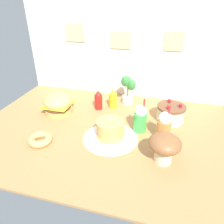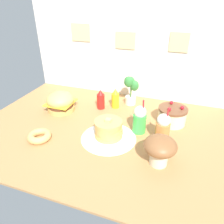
{
  "view_description": "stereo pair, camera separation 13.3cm",
  "coord_description": "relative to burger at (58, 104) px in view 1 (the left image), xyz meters",
  "views": [
    {
      "loc": [
        0.53,
        -1.63,
        1.15
      ],
      "look_at": [
        0.06,
        0.11,
        0.14
      ],
      "focal_mm": 34.19,
      "sensor_mm": 36.0,
      "label": 1
    },
    {
      "loc": [
        0.65,
        -1.59,
        1.15
      ],
      "look_at": [
        0.06,
        0.11,
        0.14
      ],
      "focal_mm": 34.19,
      "sensor_mm": 36.0,
      "label": 2
    }
  ],
  "objects": [
    {
      "name": "burger",
      "position": [
        0.0,
        0.0,
        0.0
      ],
      "size": [
        0.3,
        0.3,
        0.22
      ],
      "color": "#DBA859",
      "rests_on": "ground_plane"
    },
    {
      "name": "pancake_stack",
      "position": [
        0.68,
        -0.32,
        -0.02
      ],
      "size": [
        0.39,
        0.39,
        0.2
      ],
      "color": "white",
      "rests_on": "doily_mat"
    },
    {
      "name": "orange_float_cup",
      "position": [
        1.13,
        -0.2,
        0.03
      ],
      "size": [
        0.12,
        0.12,
        0.34
      ],
      "color": "orange",
      "rests_on": "ground_plane"
    },
    {
      "name": "ketchup_bottle",
      "position": [
        0.4,
        0.19,
        0.0
      ],
      "size": [
        0.09,
        0.09,
        0.23
      ],
      "color": "red",
      "rests_on": "ground_plane"
    },
    {
      "name": "mushroom_stool",
      "position": [
        1.15,
        -0.5,
        0.04
      ],
      "size": [
        0.25,
        0.25,
        0.24
      ],
      "color": "beige",
      "rests_on": "ground_plane"
    },
    {
      "name": "layer_cake",
      "position": [
        1.19,
        0.13,
        -0.02
      ],
      "size": [
        0.28,
        0.28,
        0.21
      ],
      "color": "beige",
      "rests_on": "ground_plane"
    },
    {
      "name": "potted_plant",
      "position": [
        0.69,
        0.41,
        0.08
      ],
      "size": [
        0.17,
        0.13,
        0.35
      ],
      "color": "white",
      "rests_on": "ground_plane"
    },
    {
      "name": "mustard_bottle",
      "position": [
        0.55,
        0.27,
        0.0
      ],
      "size": [
        0.09,
        0.09,
        0.23
      ],
      "color": "yellow",
      "rests_on": "ground_plane"
    },
    {
      "name": "back_wall",
      "position": [
        0.57,
        0.65,
        0.45
      ],
      "size": [
        2.44,
        0.04,
        1.09
      ],
      "color": "silver",
      "rests_on": "ground_plane"
    },
    {
      "name": "doily_mat",
      "position": [
        0.68,
        -0.32,
        -0.1
      ],
      "size": [
        0.5,
        0.5,
        0.0
      ],
      "primitive_type": "cylinder",
      "color": "white",
      "rests_on": "ground_plane"
    },
    {
      "name": "ground_plane",
      "position": [
        0.57,
        -0.2,
        -0.11
      ],
      "size": [
        2.44,
        1.71,
        0.02
      ],
      "primitive_type": "cube",
      "color": "#B27F4C"
    },
    {
      "name": "donut_pink_glaze",
      "position": [
        0.1,
        -0.54,
        -0.07
      ],
      "size": [
        0.21,
        0.21,
        0.06
      ],
      "color": "tan",
      "rests_on": "ground_plane"
    },
    {
      "name": "cream_soda_cup",
      "position": [
        0.91,
        -0.13,
        0.03
      ],
      "size": [
        0.12,
        0.12,
        0.34
      ],
      "color": "green",
      "rests_on": "ground_plane"
    }
  ]
}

